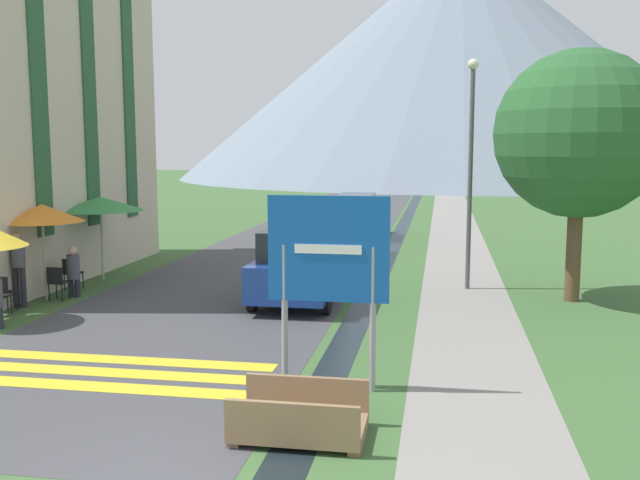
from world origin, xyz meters
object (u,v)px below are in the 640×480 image
Objects in this scene: cafe_chair_middle at (57,280)px; cafe_umbrella_rear_green at (100,204)px; road_sign at (328,265)px; person_seated_near at (73,269)px; hotel_building at (7,50)px; tree_by_path at (579,134)px; cafe_chair_near_right at (3,290)px; person_standing_terrace at (18,264)px; footbridge at (300,420)px; parked_car_near at (299,265)px; parked_car_far at (356,216)px; cafe_umbrella_middle_orange at (42,213)px; streetlamp at (471,157)px; cafe_chair_far_left at (72,271)px.

cafe_umbrella_rear_green is at bearing 108.22° from cafe_chair_middle.
cafe_umbrella_rear_green is (-7.69, 7.88, 0.20)m from road_sign.
person_seated_near is at bearing -81.85° from cafe_umbrella_rear_green.
hotel_building is 1.99× the size of tree_by_path.
person_seated_near reaches higher than cafe_chair_near_right.
cafe_chair_middle is 0.48× the size of person_standing_terrace.
cafe_chair_near_right is at bearing -97.30° from person_standing_terrace.
person_seated_near is at bearing 45.04° from cafe_chair_near_right.
road_sign is at bearing 87.84° from footbridge.
hotel_building reaches higher than parked_car_near.
parked_car_near is 12.41m from parked_car_far.
cafe_chair_near_right is (-6.37, -14.60, -0.40)m from parked_car_far.
road_sign is 1.28× the size of cafe_umbrella_middle_orange.
cafe_umbrella_middle_orange is at bearing -173.05° from parked_car_near.
parked_car_near is (-1.67, 6.03, -1.06)m from road_sign.
tree_by_path is (15.56, -1.13, -2.45)m from hotel_building.
streetlamp is at bearing 33.08° from cafe_chair_middle.
footbridge is 10.30m from cafe_chair_middle.
parked_car_far is 2.44× the size of person_standing_terrace.
road_sign is 9.27m from cafe_chair_middle.
cafe_chair_middle is at bearing -46.44° from hotel_building.
footbridge is 0.39× the size of parked_car_far.
road_sign is at bearing -28.67° from person_standing_terrace.
parked_car_far reaches higher than cafe_chair_middle.
hotel_building is 9.44× the size of person_seated_near.
cafe_chair_middle is at bearing -171.80° from parked_car_near.
cafe_chair_near_right is 1.46m from cafe_chair_middle.
cafe_chair_far_left is 0.35× the size of cafe_umbrella_rear_green.
cafe_umbrella_rear_green is (-7.62, 9.78, 1.95)m from footbridge.
cafe_chair_middle is at bearing -13.88° from cafe_umbrella_middle_orange.
parked_car_far is at bearing 79.54° from cafe_chair_far_left.
cafe_chair_far_left is 0.66× the size of person_seated_near.
hotel_building reaches higher than tree_by_path.
cafe_chair_near_right is (-6.44, -2.19, -0.40)m from parked_car_near.
cafe_umbrella_middle_orange is 1.33× the size of person_standing_terrace.
parked_car_near is 3.02× the size of person_seated_near.
cafe_chair_middle is 1.07m from person_standing_terrace.
parked_car_near is 7.40m from tree_by_path.
person_standing_terrace reaches higher than cafe_chair_middle.
streetlamp reaches higher than cafe_chair_far_left.
cafe_umbrella_middle_orange is (-7.83, 7.17, 1.92)m from footbridge.
tree_by_path is at bearing 24.91° from cafe_chair_middle.
cafe_umbrella_rear_green reaches higher than cafe_chair_near_right.
tree_by_path is (4.97, 9.24, 3.82)m from footbridge.
hotel_building is at bearing 160.82° from cafe_chair_far_left.
cafe_chair_near_right is 0.14× the size of tree_by_path.
cafe_chair_middle is at bearing 136.53° from footbridge.
parked_car_near is at bearing -15.15° from hotel_building.
cafe_chair_near_right is 2.00m from person_seated_near.
cafe_chair_near_right is 4.39m from cafe_umbrella_rear_green.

